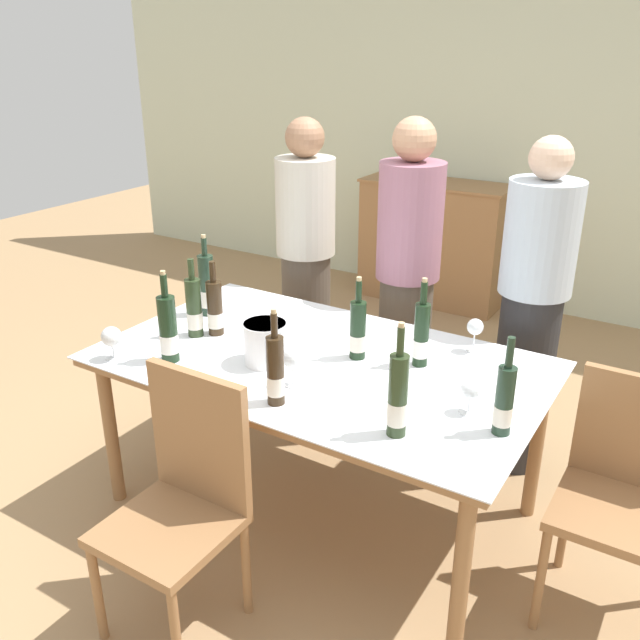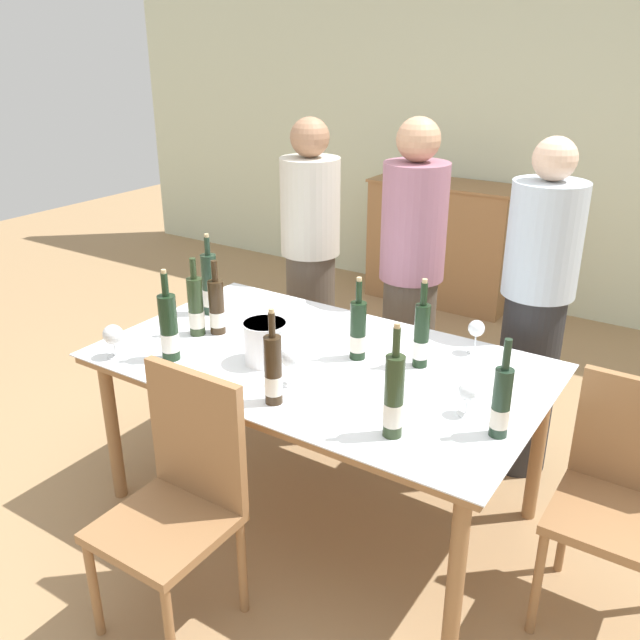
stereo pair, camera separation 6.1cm
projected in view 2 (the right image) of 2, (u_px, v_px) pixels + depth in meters
ground_plane at (320, 505)px, 3.14m from camera, size 12.00×12.00×0.00m
back_wall at (547, 126)px, 4.94m from camera, size 8.00×0.10×2.80m
sideboard_cabinet at (442, 243)px, 5.39m from camera, size 1.16×0.46×0.97m
dining_table at (320, 373)px, 2.87m from camera, size 1.85×1.09×0.75m
ice_bucket at (265, 341)px, 2.79m from camera, size 0.19×0.19×0.18m
wine_bottle_0 at (501, 403)px, 2.26m from camera, size 0.06×0.06×0.36m
wine_bottle_1 at (169, 329)px, 2.80m from camera, size 0.08×0.08×0.40m
wine_bottle_2 at (273, 371)px, 2.46m from camera, size 0.07×0.07×0.37m
wine_bottle_3 at (421, 336)px, 2.74m from camera, size 0.06×0.06×0.38m
wine_bottle_4 at (217, 308)px, 3.06m from camera, size 0.07×0.07×0.35m
wine_bottle_5 at (210, 286)px, 3.27m from camera, size 0.08×0.08×0.40m
wine_bottle_6 at (358, 332)px, 2.81m from camera, size 0.07×0.07×0.36m
wine_bottle_7 at (196, 308)px, 3.04m from camera, size 0.07×0.07×0.36m
wine_bottle_8 at (394, 398)px, 2.25m from camera, size 0.07×0.07×0.41m
wine_glass_0 at (476, 330)px, 2.87m from camera, size 0.07×0.07×0.15m
wine_glass_1 at (291, 359)px, 2.60m from camera, size 0.08×0.08×0.16m
wine_glass_2 at (113, 336)px, 2.83m from camera, size 0.09×0.09×0.15m
wine_glass_3 at (468, 393)px, 2.40m from camera, size 0.07×0.07×0.13m
chair_near_front at (180, 489)px, 2.38m from camera, size 0.42×0.42×0.95m
chair_right_end at (623, 489)px, 2.38m from camera, size 0.42×0.42×0.92m
person_host at (311, 264)px, 3.84m from camera, size 0.33×0.33×1.62m
person_guest_left at (411, 281)px, 3.50m from camera, size 0.33×0.33×1.66m
person_guest_right at (534, 315)px, 3.14m from camera, size 0.33×0.33×1.62m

